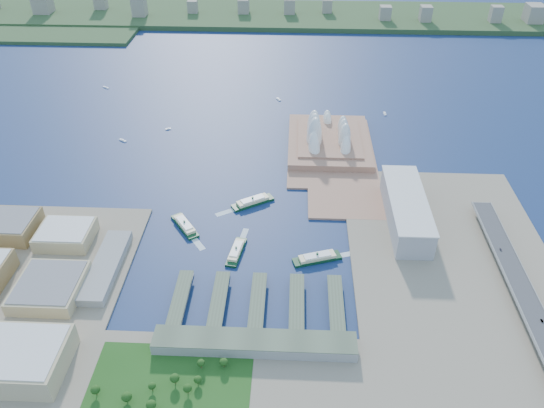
{
  "coord_description": "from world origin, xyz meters",
  "views": [
    {
      "loc": [
        48.02,
        -476.55,
        423.56
      ],
      "look_at": [
        21.83,
        88.28,
        18.0
      ],
      "focal_mm": 35.0,
      "sensor_mm": 36.0,
      "label": 1
    }
  ],
  "objects_px": {
    "ferry_b": "(253,200)",
    "opera_house": "(330,128)",
    "car_c": "(501,250)",
    "ferry_c": "(236,250)",
    "car_b": "(542,321)",
    "ferry_d": "(317,256)",
    "ferry_a": "(185,224)",
    "toaster_building": "(406,210)"
  },
  "relations": [
    {
      "from": "ferry_c",
      "to": "car_b",
      "type": "xyz_separation_m",
      "value": [
        321.88,
        -106.83,
        10.56
      ]
    },
    {
      "from": "ferry_a",
      "to": "car_b",
      "type": "xyz_separation_m",
      "value": [
        393.48,
        -154.46,
        10.19
      ]
    },
    {
      "from": "ferry_a",
      "to": "ferry_b",
      "type": "relative_size",
      "value": 0.96
    },
    {
      "from": "ferry_d",
      "to": "car_c",
      "type": "xyz_separation_m",
      "value": [
        216.32,
        10.84,
        9.99
      ]
    },
    {
      "from": "ferry_b",
      "to": "opera_house",
      "type": "bearing_deg",
      "value": 114.83
    },
    {
      "from": "ferry_d",
      "to": "car_b",
      "type": "distance_m",
      "value": 245.35
    },
    {
      "from": "toaster_building",
      "to": "ferry_b",
      "type": "distance_m",
      "value": 204.04
    },
    {
      "from": "opera_house",
      "to": "toaster_building",
      "type": "relative_size",
      "value": 1.16
    },
    {
      "from": "ferry_d",
      "to": "car_c",
      "type": "bearing_deg",
      "value": -105.39
    },
    {
      "from": "ferry_d",
      "to": "car_c",
      "type": "relative_size",
      "value": 12.29
    },
    {
      "from": "ferry_c",
      "to": "ferry_b",
      "type": "bearing_deg",
      "value": -87.29
    },
    {
      "from": "opera_house",
      "to": "ferry_d",
      "type": "bearing_deg",
      "value": -95.18
    },
    {
      "from": "ferry_b",
      "to": "car_b",
      "type": "relative_size",
      "value": 13.45
    },
    {
      "from": "opera_house",
      "to": "toaster_building",
      "type": "height_order",
      "value": "opera_house"
    },
    {
      "from": "ferry_a",
      "to": "ferry_b",
      "type": "bearing_deg",
      "value": -0.71
    },
    {
      "from": "opera_house",
      "to": "car_b",
      "type": "relative_size",
      "value": 40.54
    },
    {
      "from": "toaster_building",
      "to": "ferry_d",
      "type": "height_order",
      "value": "toaster_building"
    },
    {
      "from": "ferry_c",
      "to": "toaster_building",
      "type": "bearing_deg",
      "value": -152.2
    },
    {
      "from": "ferry_a",
      "to": "ferry_d",
      "type": "xyz_separation_m",
      "value": [
        169.16,
        -55.59,
        0.16
      ]
    },
    {
      "from": "ferry_a",
      "to": "opera_house",
      "type": "bearing_deg",
      "value": 14.24
    },
    {
      "from": "ferry_b",
      "to": "car_c",
      "type": "bearing_deg",
      "value": 39.85
    },
    {
      "from": "car_c",
      "to": "ferry_a",
      "type": "bearing_deg",
      "value": 173.38
    },
    {
      "from": "opera_house",
      "to": "ferry_d",
      "type": "xyz_separation_m",
      "value": [
        -25.32,
        -279.06,
        -26.45
      ]
    },
    {
      "from": "ferry_b",
      "to": "ferry_d",
      "type": "distance_m",
      "value": 140.95
    },
    {
      "from": "opera_house",
      "to": "car_b",
      "type": "height_order",
      "value": "opera_house"
    },
    {
      "from": "toaster_building",
      "to": "ferry_a",
      "type": "distance_m",
      "value": 285.85
    },
    {
      "from": "toaster_building",
      "to": "ferry_d",
      "type": "bearing_deg",
      "value": -145.57
    },
    {
      "from": "toaster_building",
      "to": "car_b",
      "type": "bearing_deg",
      "value": -58.51
    },
    {
      "from": "ferry_a",
      "to": "car_c",
      "type": "distance_m",
      "value": 388.2
    },
    {
      "from": "ferry_b",
      "to": "car_c",
      "type": "relative_size",
      "value": 12.51
    },
    {
      "from": "ferry_b",
      "to": "car_c",
      "type": "xyz_separation_m",
      "value": [
        301.81,
        -101.23,
        9.9
      ]
    },
    {
      "from": "ferry_a",
      "to": "car_c",
      "type": "xyz_separation_m",
      "value": [
        385.48,
        -44.75,
        10.15
      ]
    },
    {
      "from": "toaster_building",
      "to": "ferry_c",
      "type": "bearing_deg",
      "value": -161.53
    },
    {
      "from": "ferry_d",
      "to": "car_b",
      "type": "xyz_separation_m",
      "value": [
        224.32,
        -98.88,
        10.03
      ]
    },
    {
      "from": "opera_house",
      "to": "ferry_c",
      "type": "distance_m",
      "value": 298.87
    },
    {
      "from": "ferry_b",
      "to": "ferry_c",
      "type": "xyz_separation_m",
      "value": [
        -12.08,
        -104.11,
        -0.62
      ]
    },
    {
      "from": "toaster_building",
      "to": "ferry_d",
      "type": "relative_size",
      "value": 2.64
    },
    {
      "from": "car_b",
      "to": "car_c",
      "type": "bearing_deg",
      "value": -85.83
    },
    {
      "from": "toaster_building",
      "to": "car_b",
      "type": "height_order",
      "value": "toaster_building"
    },
    {
      "from": "ferry_d",
      "to": "car_b",
      "type": "relative_size",
      "value": 13.22
    },
    {
      "from": "toaster_building",
      "to": "ferry_a",
      "type": "xyz_separation_m",
      "value": [
        -284.48,
        -23.47,
        -15.11
      ]
    },
    {
      "from": "car_b",
      "to": "ferry_c",
      "type": "bearing_deg",
      "value": -18.36
    }
  ]
}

